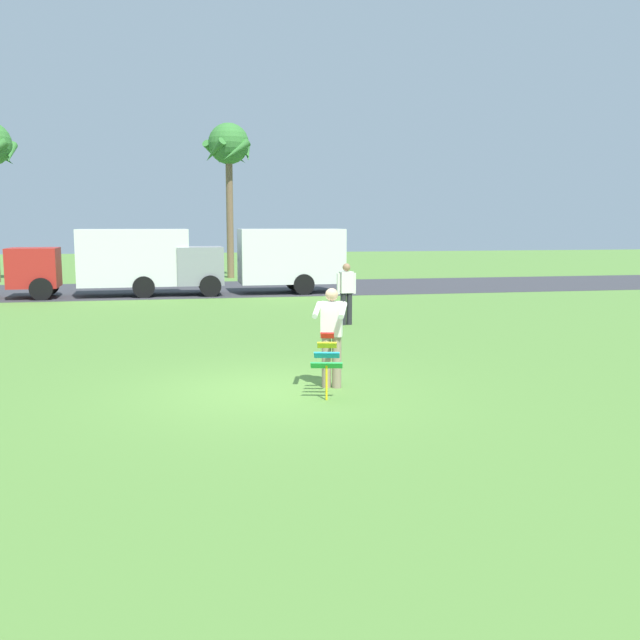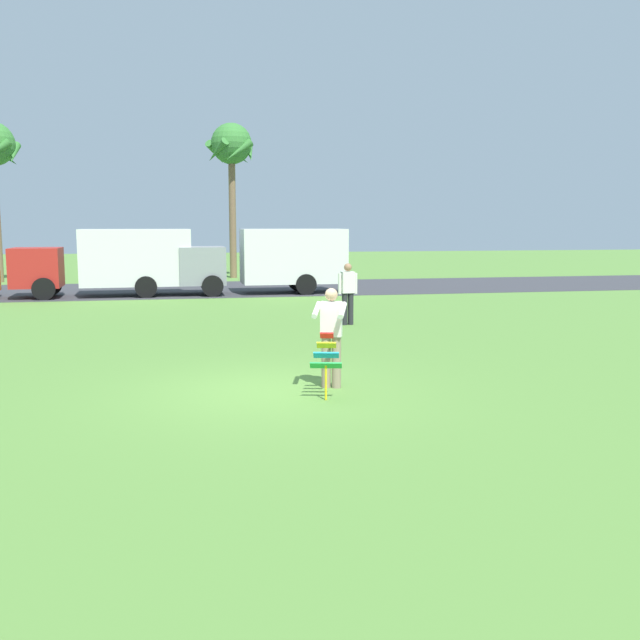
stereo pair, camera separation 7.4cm
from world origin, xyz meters
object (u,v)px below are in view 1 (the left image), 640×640
person_kite_flyer (331,334)px  parked_truck_red_cab (112,260)px  kite_held (327,357)px  person_walker_near (346,292)px  parked_truck_grey_van (271,259)px  palm_tree_right_near (229,150)px

person_kite_flyer → parked_truck_red_cab: (-5.01, 17.14, 0.46)m
kite_held → person_kite_flyer: bearing=71.5°
person_kite_flyer → kite_held: 0.76m
kite_held → parked_truck_red_cab: (-4.78, 17.81, 0.73)m
parked_truck_red_cab → person_kite_flyer: bearing=-73.7°
person_kite_flyer → kite_held: bearing=-108.5°
person_kite_flyer → person_walker_near: (2.09, 7.54, -0.02)m
parked_truck_grey_van → palm_tree_right_near: palm_tree_right_near is taller
person_kite_flyer → person_walker_near: same height
person_kite_flyer → palm_tree_right_near: (0.28, 26.04, 5.66)m
person_kite_flyer → kite_held: person_kite_flyer is taller
person_walker_near → parked_truck_grey_van: bearing=95.0°
parked_truck_grey_van → person_kite_flyer: bearing=-94.1°
person_kite_flyer → kite_held: size_ratio=1.66×
parked_truck_grey_van → palm_tree_right_near: size_ratio=0.84×
kite_held → person_walker_near: size_ratio=0.60×
parked_truck_grey_van → palm_tree_right_near: 10.36m
kite_held → palm_tree_right_near: 27.38m
kite_held → parked_truck_red_cab: bearing=105.0°
parked_truck_red_cab → palm_tree_right_near: bearing=59.3°
kite_held → palm_tree_right_near: palm_tree_right_near is taller
parked_truck_red_cab → parked_truck_grey_van: size_ratio=1.01×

